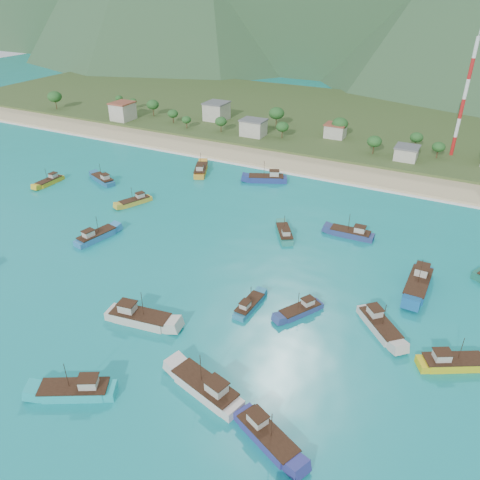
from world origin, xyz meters
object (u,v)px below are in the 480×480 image
at_px(boat_13, 379,325).
at_px(boat_19, 418,284).
at_px(boat_6, 301,311).
at_px(boat_3, 50,182).
at_px(boat_9, 140,318).
at_px(boat_25, 76,391).
at_px(boat_10, 135,202).
at_px(boat_1, 201,170).
at_px(boat_14, 284,234).
at_px(boat_17, 351,234).
at_px(boat_4, 103,180).
at_px(boat_15, 267,179).
at_px(boat_21, 452,363).
at_px(boat_16, 206,388).
at_px(boat_2, 267,436).
at_px(boat_5, 96,236).
at_px(boat_0, 249,306).
at_px(radio_tower, 464,99).

xyz_separation_m(boat_13, boat_19, (4.20, 16.40, 0.25)).
bearing_deg(boat_6, boat_3, 15.77).
bearing_deg(boat_9, boat_13, 106.21).
bearing_deg(boat_9, boat_25, -1.64).
bearing_deg(boat_10, boat_1, -75.23).
bearing_deg(boat_19, boat_25, 52.81).
relative_size(boat_14, boat_17, 0.91).
distance_m(boat_4, boat_19, 98.26).
distance_m(boat_3, boat_13, 109.13).
bearing_deg(boat_15, boat_1, 74.70).
relative_size(boat_9, boat_21, 1.17).
xyz_separation_m(boat_14, boat_16, (8.27, -51.96, 0.32)).
distance_m(boat_2, boat_19, 49.06).
distance_m(boat_5, boat_15, 57.25).
bearing_deg(boat_25, boat_13, -74.48).
height_order(boat_0, boat_4, boat_4).
distance_m(boat_6, boat_13, 14.65).
bearing_deg(boat_17, boat_1, 69.12).
xyz_separation_m(boat_4, boat_21, (105.76, -35.24, 0.06)).
bearing_deg(radio_tower, boat_21, -84.21).
relative_size(boat_5, boat_16, 0.84).
distance_m(boat_2, boat_25, 30.07).
height_order(radio_tower, boat_0, radio_tower).
relative_size(boat_9, boat_17, 1.20).
distance_m(boat_10, boat_17, 60.48).
bearing_deg(boat_1, boat_15, -16.69).
xyz_separation_m(boat_9, boat_17, (26.23, 50.47, -0.20)).
xyz_separation_m(boat_0, boat_15, (-23.33, 60.27, 0.38)).
xyz_separation_m(boat_1, boat_6, (55.10, -53.95, -0.27)).
height_order(boat_6, boat_14, boat_14).
xyz_separation_m(boat_10, boat_16, (53.34, -50.43, 0.36)).
bearing_deg(boat_5, boat_16, -19.54).
height_order(boat_4, boat_13, boat_13).
bearing_deg(boat_19, boat_10, -3.56).
height_order(boat_4, boat_14, boat_4).
height_order(boat_14, boat_25, boat_25).
bearing_deg(boat_9, boat_21, 96.75).
height_order(boat_2, boat_17, boat_2).
bearing_deg(boat_15, boat_3, 95.17).
xyz_separation_m(boat_0, boat_10, (-49.96, 28.35, 0.09)).
bearing_deg(boat_14, boat_25, -130.47).
relative_size(boat_1, boat_13, 1.16).
bearing_deg(boat_10, boat_14, -154.77).
bearing_deg(boat_19, boat_1, -24.34).
bearing_deg(boat_15, boat_21, -157.83).
xyz_separation_m(boat_15, boat_17, (33.17, -22.84, -0.15)).
bearing_deg(radio_tower, boat_2, -94.53).
bearing_deg(boat_9, radio_tower, 152.51).
distance_m(boat_3, boat_15, 67.72).
bearing_deg(boat_4, boat_5, -119.55).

